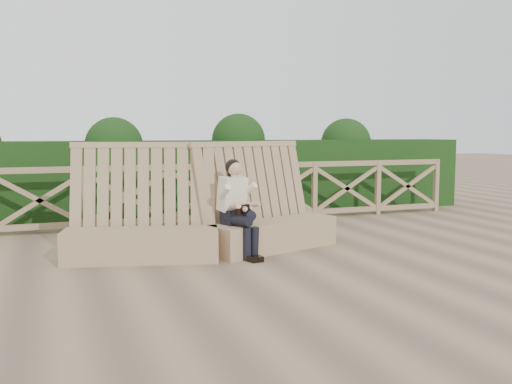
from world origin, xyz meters
name	(u,v)px	position (x,y,z in m)	size (l,w,h in m)	color
ground	(283,266)	(0.00, 0.00, 0.00)	(60.00, 60.00, 0.00)	brown
bench	(209,226)	(-0.68, 1.01, 0.39)	(3.92, 1.34, 1.56)	#896B4E
woman	(237,204)	(-0.34, 0.78, 0.70)	(0.48, 0.82, 1.31)	black
guardrail	(208,194)	(0.00, 3.50, 0.55)	(10.10, 0.09, 1.10)	#87694E
hedge	(191,178)	(0.00, 4.70, 0.75)	(12.00, 1.20, 1.50)	black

